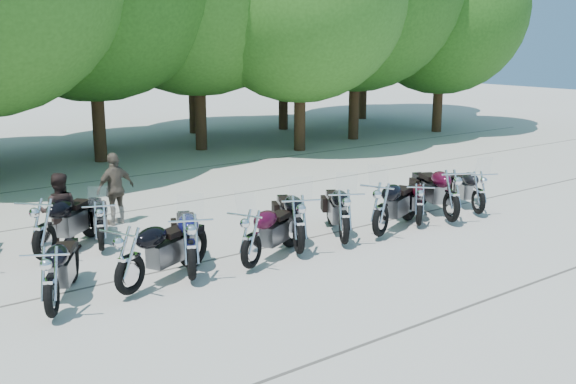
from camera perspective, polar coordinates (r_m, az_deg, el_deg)
ground at (r=13.10m, az=3.96°, el=-5.87°), size 90.00×90.00×0.00m
tree_8 at (r=31.60m, az=12.93°, el=14.89°), size 7.53×7.53×9.25m
tree_14 at (r=31.69m, az=-0.42°, el=15.85°), size 8.02×8.02×9.84m
motorcycle_0 at (r=10.82m, az=-19.47°, el=-7.04°), size 1.74×2.37×1.31m
motorcycle_1 at (r=11.37m, az=-13.30°, el=-5.51°), size 2.51×1.69×1.37m
motorcycle_2 at (r=11.84m, az=-8.23°, el=-4.47°), size 1.73×2.57×1.40m
motorcycle_3 at (r=12.34m, az=-3.15°, el=-3.85°), size 2.39×1.68×1.31m
motorcycle_4 at (r=13.13m, az=0.92°, el=-2.62°), size 1.79×2.54×1.39m
motorcycle_5 at (r=13.80m, az=4.79°, el=-1.97°), size 1.90×2.42×1.36m
motorcycle_6 at (r=14.39m, az=7.87°, el=-1.34°), size 2.56×1.66×1.39m
motorcycle_7 at (r=15.46m, az=11.06°, el=-0.94°), size 1.85×1.89×1.14m
motorcycle_8 at (r=15.83m, az=13.72°, el=-0.18°), size 1.79×2.66×1.45m
motorcycle_9 at (r=16.77m, az=15.87°, el=0.06°), size 1.62×2.26×1.25m
motorcycle_11 at (r=13.56m, az=-20.01°, el=-2.84°), size 2.42×2.22×1.43m
motorcycle_12 at (r=13.87m, az=-15.61°, el=-2.68°), size 1.37×2.20×1.19m
rider_1 at (r=14.29m, az=-18.80°, el=-1.60°), size 0.95×0.86×1.60m
rider_2 at (r=15.92m, az=-14.40°, el=0.27°), size 1.05×0.61×1.68m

